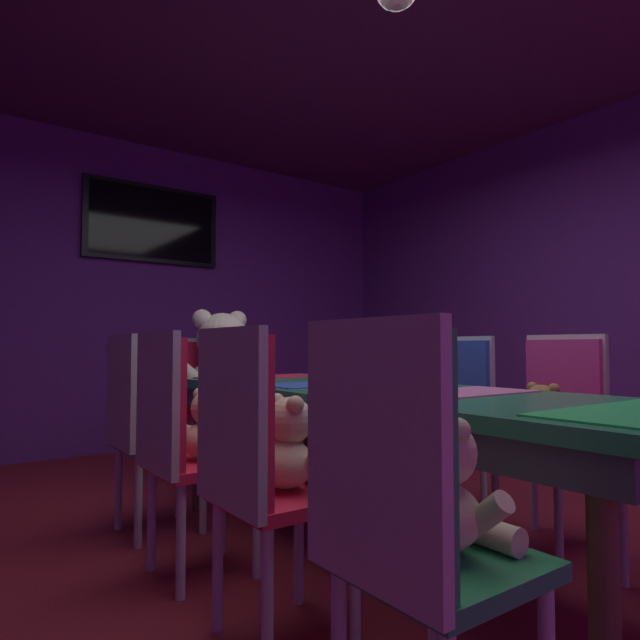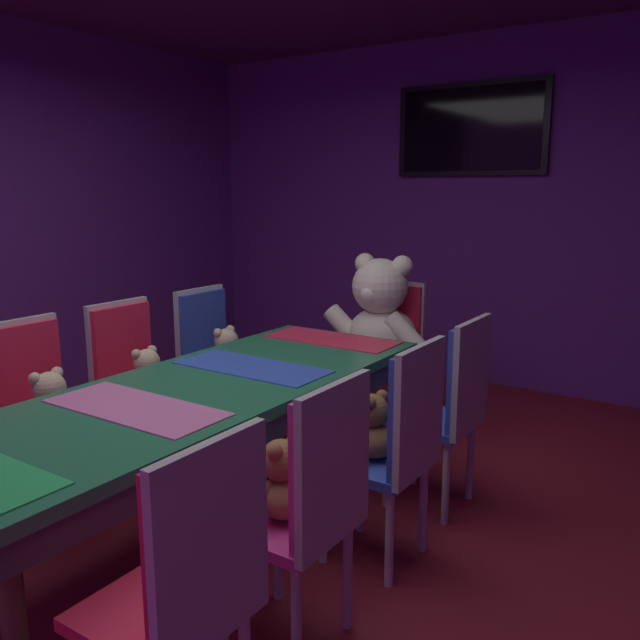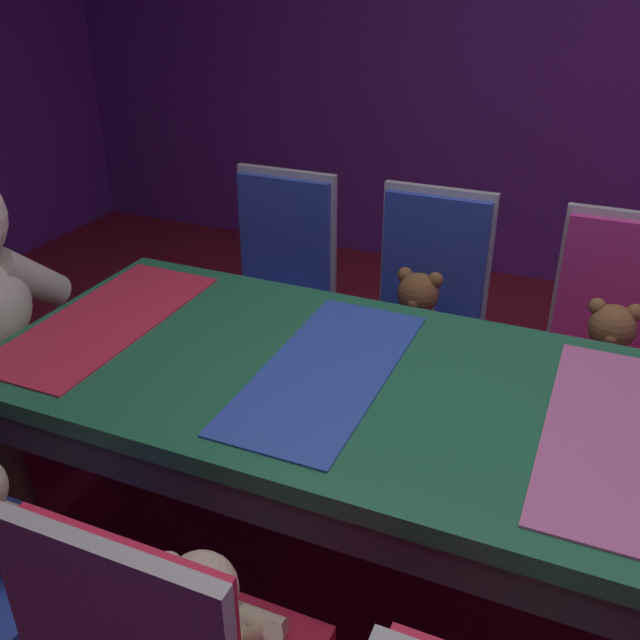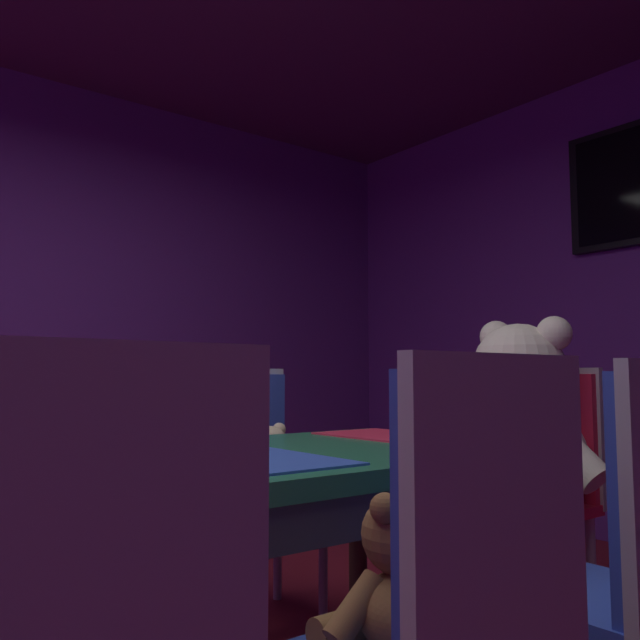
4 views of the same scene
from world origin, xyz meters
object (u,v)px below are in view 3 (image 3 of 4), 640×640
at_px(banquet_table, 459,429).
at_px(chair_right_2, 427,296).
at_px(chair_right_3, 280,271).
at_px(teddy_left_2, 205,620).
at_px(chair_right_1, 610,329).
at_px(teddy_right_2, 416,316).
at_px(teddy_right_1, 607,352).

distance_m(banquet_table, chair_right_2, 0.89).
bearing_deg(chair_right_3, teddy_left_2, 21.08).
distance_m(banquet_table, chair_right_1, 0.89).
bearing_deg(chair_right_2, teddy_right_2, -0.00).
height_order(teddy_right_2, chair_right_3, chair_right_3).
xyz_separation_m(banquet_table, chair_right_2, (0.84, 0.31, -0.06)).
xyz_separation_m(teddy_left_2, chair_right_2, (1.54, -0.01, 0.01)).
bearing_deg(teddy_left_2, chair_right_3, 21.08).
relative_size(chair_right_2, teddy_right_2, 3.20).
bearing_deg(teddy_left_2, teddy_right_1, -24.93).
bearing_deg(teddy_left_2, banquet_table, -24.63).
distance_m(teddy_right_2, chair_right_3, 0.61).
bearing_deg(chair_right_1, chair_right_2, -90.62).
height_order(teddy_left_2, chair_right_1, chair_right_1).
bearing_deg(teddy_left_2, teddy_right_2, -0.41).
distance_m(chair_right_1, chair_right_3, 1.23).
distance_m(chair_right_2, teddy_right_2, 0.14).
bearing_deg(chair_right_1, chair_right_3, -89.84).
distance_m(teddy_right_1, chair_right_3, 1.24).
height_order(chair_right_1, chair_right_2, same).
xyz_separation_m(teddy_left_2, teddy_right_2, (1.39, -0.01, -0.00)).
bearing_deg(banquet_table, teddy_right_2, 24.14).
xyz_separation_m(banquet_table, teddy_right_1, (0.69, -0.32, -0.07)).
distance_m(teddy_left_2, teddy_right_1, 1.53).
bearing_deg(teddy_right_1, banquet_table, -25.24).
bearing_deg(chair_right_3, chair_right_1, 90.16).
bearing_deg(chair_right_1, teddy_left_2, -22.83).
bearing_deg(chair_right_3, banquet_table, 47.71).
xyz_separation_m(teddy_right_1, chair_right_2, (0.15, 0.63, 0.01)).
relative_size(banquet_table, chair_right_1, 2.58).
height_order(teddy_left_2, teddy_right_1, teddy_right_1).
relative_size(banquet_table, teddy_right_1, 8.11).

